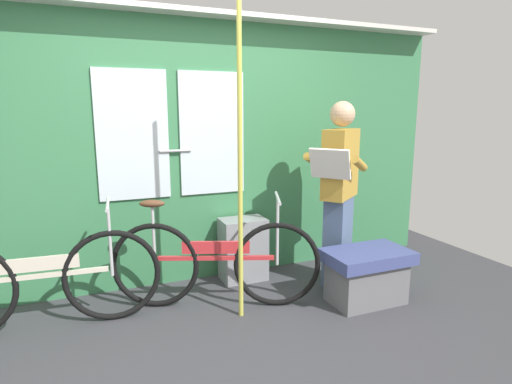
% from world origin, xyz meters
% --- Properties ---
extents(ground_plane, '(6.07, 3.83, 0.04)m').
position_xyz_m(ground_plane, '(0.00, 0.00, -0.02)').
color(ground_plane, '#38383D').
extents(train_door_wall, '(5.07, 0.28, 2.41)m').
position_xyz_m(train_door_wall, '(-0.01, 1.11, 1.25)').
color(train_door_wall, '#387A4C').
rests_on(train_door_wall, ground_plane).
extents(bicycle_near_door, '(1.59, 0.72, 0.92)m').
position_xyz_m(bicycle_near_door, '(-0.03, 0.45, 0.38)').
color(bicycle_near_door, black).
rests_on(bicycle_near_door, ground_plane).
extents(bicycle_leaning_behind, '(1.70, 0.44, 0.92)m').
position_xyz_m(bicycle_leaning_behind, '(-1.31, 0.57, 0.38)').
color(bicycle_leaning_behind, black).
rests_on(bicycle_leaning_behind, ground_plane).
extents(passenger_reading_newspaper, '(0.62, 0.59, 1.66)m').
position_xyz_m(passenger_reading_newspaper, '(1.15, 0.48, 0.88)').
color(passenger_reading_newspaper, slate).
rests_on(passenger_reading_newspaper, ground_plane).
extents(trash_bin_by_wall, '(0.42, 0.28, 0.59)m').
position_xyz_m(trash_bin_by_wall, '(0.38, 0.90, 0.29)').
color(trash_bin_by_wall, gray).
rests_on(trash_bin_by_wall, ground_plane).
extents(handrail_pole, '(0.04, 0.04, 2.37)m').
position_xyz_m(handrail_pole, '(0.11, 0.22, 1.18)').
color(handrail_pole, '#C6C14C').
rests_on(handrail_pole, ground_plane).
extents(bench_seat_corner, '(0.70, 0.44, 0.45)m').
position_xyz_m(bench_seat_corner, '(1.15, 0.04, 0.24)').
color(bench_seat_corner, '#3D477F').
rests_on(bench_seat_corner, ground_plane).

